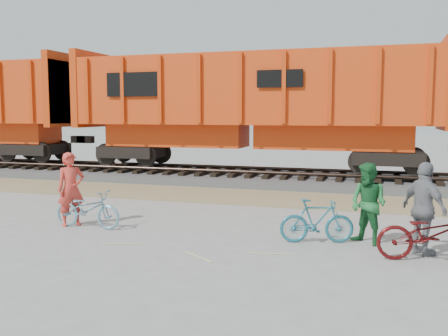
{
  "coord_description": "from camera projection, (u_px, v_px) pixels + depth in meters",
  "views": [
    {
      "loc": [
        3.97,
        -9.64,
        2.64
      ],
      "look_at": [
        0.45,
        1.5,
        1.37
      ],
      "focal_mm": 40.0,
      "sensor_mm": 36.0,
      "label": 1
    }
  ],
  "objects": [
    {
      "name": "ground",
      "position": [
        183.0,
        238.0,
        10.61
      ],
      "size": [
        120.0,
        120.0,
        0.0
      ],
      "primitive_type": "plane",
      "color": "#9E9E99",
      "rests_on": "ground"
    },
    {
      "name": "ballast_bed",
      "position": [
        272.0,
        179.0,
        19.12
      ],
      "size": [
        120.0,
        4.0,
        0.3
      ],
      "primitive_type": "cube",
      "color": "slate",
      "rests_on": "ground"
    },
    {
      "name": "person_solo",
      "position": [
        71.0,
        189.0,
        11.76
      ],
      "size": [
        0.73,
        0.75,
        1.74
      ],
      "primitive_type": "imported",
      "rotation": [
        0.0,
        0.0,
        0.83
      ],
      "color": "red",
      "rests_on": "ground"
    },
    {
      "name": "hopper_car_center",
      "position": [
        251.0,
        104.0,
        19.06
      ],
      "size": [
        14.0,
        3.13,
        4.65
      ],
      "color": "black",
      "rests_on": "track"
    },
    {
      "name": "bicycle_maroon",
      "position": [
        431.0,
        234.0,
        8.92
      ],
      "size": [
        1.97,
        0.96,
        0.99
      ],
      "primitive_type": "imported",
      "rotation": [
        0.0,
        0.0,
        1.73
      ],
      "color": "#510D0E",
      "rests_on": "ground"
    },
    {
      "name": "bicycle_teal",
      "position": [
        317.0,
        221.0,
        10.2
      ],
      "size": [
        1.57,
        0.83,
        0.91
      ],
      "primitive_type": "imported",
      "rotation": [
        0.0,
        0.0,
        1.85
      ],
      "color": "#226D80",
      "rests_on": "ground"
    },
    {
      "name": "track",
      "position": [
        272.0,
        171.0,
        19.09
      ],
      "size": [
        120.0,
        2.6,
        0.24
      ],
      "color": "black",
      "rests_on": "ballast_bed"
    },
    {
      "name": "bicycle_blue",
      "position": [
        88.0,
        209.0,
        11.56
      ],
      "size": [
        1.69,
        0.61,
        0.88
      ],
      "primitive_type": "imported",
      "rotation": [
        0.0,
        0.0,
        1.56
      ],
      "color": "#689FB1",
      "rests_on": "ground"
    },
    {
      "name": "gravel_strip",
      "position": [
        249.0,
        197.0,
        15.82
      ],
      "size": [
        120.0,
        3.0,
        0.02
      ],
      "primitive_type": "cube",
      "color": "tan",
      "rests_on": "ground"
    },
    {
      "name": "person_woman",
      "position": [
        424.0,
        209.0,
        9.29
      ],
      "size": [
        0.99,
        1.06,
        1.76
      ],
      "primitive_type": "imported",
      "rotation": [
        0.0,
        0.0,
        2.28
      ],
      "color": "gray",
      "rests_on": "ground"
    },
    {
      "name": "person_man",
      "position": [
        368.0,
        204.0,
        10.05
      ],
      "size": [
        1.02,
        0.98,
        1.66
      ],
      "primitive_type": "imported",
      "rotation": [
        0.0,
        0.0,
        -0.62
      ],
      "color": "#206932",
      "rests_on": "ground"
    }
  ]
}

